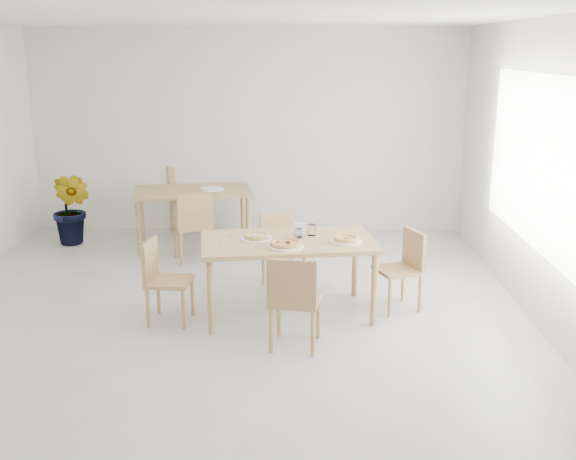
{
  "coord_description": "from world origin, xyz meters",
  "views": [
    {
      "loc": [
        0.84,
        -5.84,
        2.52
      ],
      "look_at": [
        0.67,
        0.33,
        0.85
      ],
      "focal_mm": 42.0,
      "sensor_mm": 36.0,
      "label": 1
    }
  ],
  "objects_px": {
    "chair_north": "(281,245)",
    "napkin_holder": "(299,230)",
    "tumbler_b": "(299,233)",
    "chair_back_s": "(194,222)",
    "pizza_pepperoni": "(285,244)",
    "plate_pepperoni": "(285,246)",
    "plate_mushroom": "(257,238)",
    "pizza_margherita": "(346,239)",
    "chair_east": "(404,264)",
    "chair_west": "(161,275)",
    "potted_plant": "(72,209)",
    "chair_south": "(294,296)",
    "plate_empty": "(212,189)",
    "plate_margherita": "(346,241)",
    "tumbler_a": "(312,230)",
    "second_table": "(193,196)",
    "chair_back_n": "(187,193)",
    "pizza_mushroom": "(257,236)"
  },
  "relations": [
    {
      "from": "chair_west",
      "to": "napkin_holder",
      "type": "xyz_separation_m",
      "value": [
        1.29,
        0.38,
        0.35
      ]
    },
    {
      "from": "chair_back_s",
      "to": "potted_plant",
      "type": "distance_m",
      "value": 1.87
    },
    {
      "from": "chair_south",
      "to": "plate_empty",
      "type": "relative_size",
      "value": 2.76
    },
    {
      "from": "pizza_margherita",
      "to": "second_table",
      "type": "xyz_separation_m",
      "value": [
        -1.85,
        2.38,
        -0.11
      ]
    },
    {
      "from": "plate_mushroom",
      "to": "pizza_margherita",
      "type": "height_order",
      "value": "pizza_margherita"
    },
    {
      "from": "chair_west",
      "to": "pizza_margherita",
      "type": "xyz_separation_m",
      "value": [
        1.73,
        0.17,
        0.32
      ]
    },
    {
      "from": "plate_mushroom",
      "to": "tumbler_b",
      "type": "relative_size",
      "value": 3.39
    },
    {
      "from": "tumbler_b",
      "to": "chair_back_s",
      "type": "height_order",
      "value": "chair_back_s"
    },
    {
      "from": "plate_mushroom",
      "to": "chair_back_n",
      "type": "distance_m",
      "value": 3.37
    },
    {
      "from": "plate_pepperoni",
      "to": "tumbler_b",
      "type": "relative_size",
      "value": 3.84
    },
    {
      "from": "chair_west",
      "to": "potted_plant",
      "type": "height_order",
      "value": "potted_plant"
    },
    {
      "from": "tumbler_a",
      "to": "chair_back_n",
      "type": "height_order",
      "value": "chair_back_n"
    },
    {
      "from": "chair_west",
      "to": "chair_back_s",
      "type": "height_order",
      "value": "chair_back_s"
    },
    {
      "from": "napkin_holder",
      "to": "chair_back_n",
      "type": "relative_size",
      "value": 0.14
    },
    {
      "from": "plate_margherita",
      "to": "pizza_margherita",
      "type": "relative_size",
      "value": 1.02
    },
    {
      "from": "chair_west",
      "to": "pizza_mushroom",
      "type": "relative_size",
      "value": 2.74
    },
    {
      "from": "pizza_pepperoni",
      "to": "tumbler_a",
      "type": "relative_size",
      "value": 3.33
    },
    {
      "from": "chair_north",
      "to": "napkin_holder",
      "type": "relative_size",
      "value": 6.21
    },
    {
      "from": "plate_pepperoni",
      "to": "chair_back_s",
      "type": "xyz_separation_m",
      "value": [
        -1.16,
        1.84,
        -0.26
      ]
    },
    {
      "from": "plate_margherita",
      "to": "tumbler_b",
      "type": "xyz_separation_m",
      "value": [
        -0.45,
        0.14,
        0.04
      ]
    },
    {
      "from": "pizza_pepperoni",
      "to": "plate_empty",
      "type": "relative_size",
      "value": 1.18
    },
    {
      "from": "pizza_pepperoni",
      "to": "chair_north",
      "type": "bearing_deg",
      "value": 94.7
    },
    {
      "from": "second_table",
      "to": "napkin_holder",
      "type": "bearing_deg",
      "value": -67.91
    },
    {
      "from": "tumbler_b",
      "to": "chair_back_s",
      "type": "distance_m",
      "value": 2.01
    },
    {
      "from": "plate_margherita",
      "to": "potted_plant",
      "type": "distance_m",
      "value": 4.21
    },
    {
      "from": "plate_mushroom",
      "to": "potted_plant",
      "type": "height_order",
      "value": "potted_plant"
    },
    {
      "from": "chair_back_n",
      "to": "chair_west",
      "type": "bearing_deg",
      "value": -109.26
    },
    {
      "from": "chair_south",
      "to": "plate_pepperoni",
      "type": "height_order",
      "value": "chair_south"
    },
    {
      "from": "chair_north",
      "to": "pizza_margherita",
      "type": "relative_size",
      "value": 2.62
    },
    {
      "from": "plate_pepperoni",
      "to": "tumbler_b",
      "type": "height_order",
      "value": "tumbler_b"
    },
    {
      "from": "chair_north",
      "to": "chair_west",
      "type": "relative_size",
      "value": 1.0
    },
    {
      "from": "pizza_pepperoni",
      "to": "tumbler_b",
      "type": "xyz_separation_m",
      "value": [
        0.12,
        0.32,
        0.01
      ]
    },
    {
      "from": "chair_east",
      "to": "chair_north",
      "type": "bearing_deg",
      "value": -138.34
    },
    {
      "from": "pizza_pepperoni",
      "to": "potted_plant",
      "type": "distance_m",
      "value": 3.87
    },
    {
      "from": "second_table",
      "to": "chair_back_s",
      "type": "height_order",
      "value": "chair_back_s"
    },
    {
      "from": "chair_north",
      "to": "pizza_pepperoni",
      "type": "xyz_separation_m",
      "value": [
        0.09,
        -1.06,
        0.32
      ]
    },
    {
      "from": "chair_west",
      "to": "pizza_pepperoni",
      "type": "relative_size",
      "value": 2.21
    },
    {
      "from": "pizza_pepperoni",
      "to": "second_table",
      "type": "relative_size",
      "value": 0.22
    },
    {
      "from": "tumbler_a",
      "to": "tumbler_b",
      "type": "relative_size",
      "value": 1.21
    },
    {
      "from": "chair_north",
      "to": "plate_margherita",
      "type": "distance_m",
      "value": 1.14
    },
    {
      "from": "tumbler_a",
      "to": "potted_plant",
      "type": "distance_m",
      "value": 3.81
    },
    {
      "from": "chair_west",
      "to": "chair_back_n",
      "type": "bearing_deg",
      "value": 10.43
    },
    {
      "from": "pizza_pepperoni",
      "to": "chair_back_s",
      "type": "height_order",
      "value": "chair_back_s"
    },
    {
      "from": "plate_mushroom",
      "to": "napkin_holder",
      "type": "height_order",
      "value": "napkin_holder"
    },
    {
      "from": "tumbler_b",
      "to": "napkin_holder",
      "type": "distance_m",
      "value": 0.08
    },
    {
      "from": "tumbler_a",
      "to": "chair_back_s",
      "type": "xyz_separation_m",
      "value": [
        -1.4,
        1.43,
        -0.3
      ]
    },
    {
      "from": "chair_west",
      "to": "napkin_holder",
      "type": "height_order",
      "value": "napkin_holder"
    },
    {
      "from": "chair_west",
      "to": "chair_back_n",
      "type": "xyz_separation_m",
      "value": [
        -0.35,
        3.37,
        0.07
      ]
    },
    {
      "from": "chair_west",
      "to": "tumbler_b",
      "type": "bearing_deg",
      "value": -71.92
    },
    {
      "from": "pizza_mushroom",
      "to": "tumbler_b",
      "type": "bearing_deg",
      "value": 9.75
    }
  ]
}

